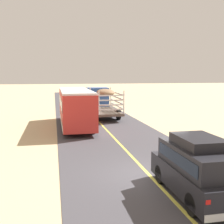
{
  "coord_description": "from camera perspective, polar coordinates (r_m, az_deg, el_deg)",
  "views": [
    {
      "loc": [
        -4.15,
        -11.66,
        4.58
      ],
      "look_at": [
        0.0,
        8.54,
        1.8
      ],
      "focal_mm": 45.42,
      "sensor_mm": 36.0,
      "label": 1
    }
  ],
  "objects": [
    {
      "name": "livestock_truck",
      "position": [
        32.52,
        -2.35,
        2.75
      ],
      "size": [
        2.53,
        9.7,
        3.02
      ],
      "color": "#3359A5",
      "rests_on": "road_surface"
    },
    {
      "name": "car_far",
      "position": [
        43.9,
        -3.06,
        3.1
      ],
      "size": [
        1.9,
        4.62,
        1.93
      ],
      "color": "black",
      "rests_on": "road_surface"
    },
    {
      "name": "ground_plane",
      "position": [
        13.2,
        7.67,
        -12.69
      ],
      "size": [
        240.0,
        240.0,
        0.0
      ],
      "primitive_type": "plane",
      "color": "#CCB284"
    },
    {
      "name": "road_surface",
      "position": [
        13.2,
        7.67,
        -12.65
      ],
      "size": [
        8.0,
        120.0,
        0.02
      ],
      "primitive_type": "cube",
      "color": "#423F44",
      "rests_on": "ground"
    },
    {
      "name": "bus",
      "position": [
        24.82,
        -7.37,
        1.06
      ],
      "size": [
        2.54,
        10.0,
        3.21
      ],
      "color": "red",
      "rests_on": "road_surface"
    },
    {
      "name": "suv_near",
      "position": [
        11.15,
        16.77,
        -10.56
      ],
      "size": [
        1.9,
        4.62,
        2.29
      ],
      "color": "black",
      "rests_on": "road_surface"
    },
    {
      "name": "road_centre_line",
      "position": [
        13.19,
        7.67,
        -12.6
      ],
      "size": [
        0.16,
        117.6,
        0.0
      ],
      "primitive_type": "cube",
      "color": "#D8CC4C",
      "rests_on": "road_surface"
    }
  ]
}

